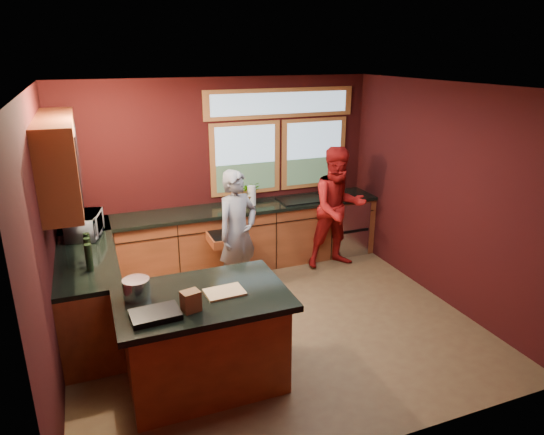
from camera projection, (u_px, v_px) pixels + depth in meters
floor at (273, 325)px, 5.66m from camera, size 4.50×4.50×0.00m
room_shell at (210, 173)px, 5.15m from camera, size 4.52×4.02×2.71m
back_counter at (243, 236)px, 7.07m from camera, size 4.50×0.64×0.93m
left_counter at (89, 286)px, 5.59m from camera, size 0.64×2.30×0.93m
island at (204, 339)px, 4.53m from camera, size 1.55×1.05×0.95m
person_grey at (238, 233)px, 6.18m from camera, size 0.71×0.60×1.65m
person_red at (338, 208)px, 6.97m from camera, size 0.89×0.71×1.78m
microwave at (84, 225)px, 5.74m from camera, size 0.46×0.59×0.29m
potted_plant at (249, 193)px, 6.95m from camera, size 0.30×0.26×0.34m
paper_towel at (252, 196)px, 6.93m from camera, size 0.12×0.12×0.28m
cutting_board at (225, 292)px, 4.40m from camera, size 0.36×0.27×0.02m
stock_pot at (137, 289)px, 4.30m from camera, size 0.24×0.24×0.18m
paper_bag at (191, 301)px, 4.08m from camera, size 0.17×0.15×0.18m
black_tray at (155, 315)px, 4.00m from camera, size 0.42×0.30×0.05m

